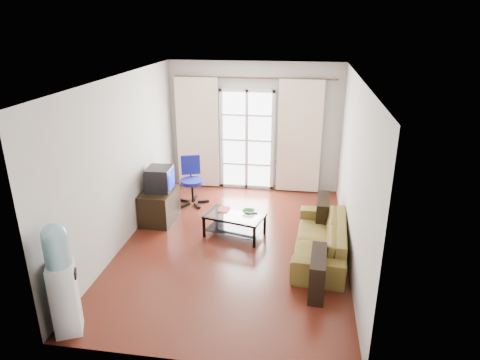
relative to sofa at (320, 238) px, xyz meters
name	(u,v)px	position (x,y,z in m)	size (l,w,h in m)	color
floor	(234,245)	(-1.38, 0.10, -0.28)	(5.20, 5.20, 0.00)	#5D2316
ceiling	(233,78)	(-1.38, 0.10, 2.42)	(5.20, 5.20, 0.00)	white
wall_back	(254,127)	(-1.38, 2.70, 1.07)	(3.60, 0.02, 2.70)	#BCB9B3
wall_front	(190,254)	(-1.38, -2.50, 1.07)	(3.60, 0.02, 2.70)	#BCB9B3
wall_left	(123,162)	(-3.18, 0.10, 1.07)	(0.02, 5.20, 2.70)	#BCB9B3
wall_right	(354,174)	(0.42, 0.10, 1.07)	(0.02, 5.20, 2.70)	#BCB9B3
french_door	(247,140)	(-1.53, 2.64, 0.79)	(1.16, 0.06, 2.15)	white
curtain_rod	(254,78)	(-1.38, 2.60, 2.10)	(0.04, 0.04, 3.30)	#4C3F2D
curtain_left	(198,133)	(-2.58, 2.58, 0.92)	(0.90, 0.07, 2.35)	#FFE9CD
curtain_right	(299,137)	(-0.43, 2.58, 0.92)	(0.90, 0.07, 2.35)	#FFE9CD
radiator	(290,176)	(-0.58, 2.60, 0.05)	(0.64, 0.12, 0.64)	gray
sofa	(320,238)	(0.00, 0.00, 0.00)	(0.87, 1.98, 0.57)	brown
coffee_table	(235,222)	(-1.43, 0.41, -0.03)	(1.08, 0.78, 0.40)	silver
bowl	(249,212)	(-1.20, 0.51, 0.14)	(0.24, 0.24, 0.05)	#2F823C
book	(219,209)	(-1.73, 0.57, 0.12)	(0.20, 0.25, 0.02)	#AA3614
remote	(252,213)	(-1.14, 0.49, 0.12)	(0.18, 0.05, 0.02)	black
tv_stand	(159,206)	(-2.88, 0.79, 0.01)	(0.54, 0.80, 0.59)	black
crt_tv	(159,179)	(-2.88, 0.84, 0.52)	(0.49, 0.48, 0.42)	black
task_chair	(192,190)	(-2.49, 1.65, 0.00)	(0.83, 0.83, 0.95)	black
water_cooler	(61,278)	(-2.98, -2.25, 0.47)	(0.39, 0.39, 1.43)	white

